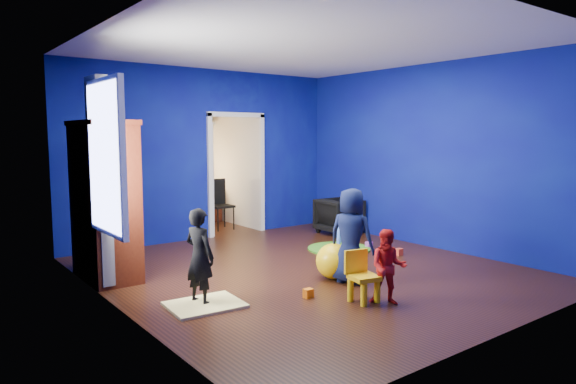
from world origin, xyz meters
TOP-DOWN VIEW (x-y plane):
  - floor at (0.00, 0.00)m, footprint 5.00×5.50m
  - ceiling at (0.00, 0.00)m, footprint 5.00×5.50m
  - wall_back at (0.00, 2.75)m, footprint 5.00×0.02m
  - wall_front at (0.00, -2.75)m, footprint 5.00×0.02m
  - wall_left at (-2.50, 0.00)m, footprint 0.02×5.50m
  - wall_right at (2.50, 0.00)m, footprint 0.02×5.50m
  - alcove at (0.60, 3.62)m, footprint 1.00×1.75m
  - armchair at (2.10, 1.64)m, footprint 0.72×0.70m
  - child_black at (-1.75, -0.35)m, footprint 0.34×0.43m
  - child_navy at (0.07, -0.75)m, footprint 0.55×0.66m
  - toddler_red at (-0.17, -1.56)m, footprint 0.49×0.49m
  - vase at (-2.21, 0.96)m, footprint 0.20×0.20m
  - potted_plant at (-2.21, 1.48)m, footprint 0.32×0.32m
  - tv_armoire at (-2.21, 1.26)m, footprint 0.58×1.14m
  - crt_tv at (-2.17, 1.26)m, footprint 0.46×0.70m
  - yellow_blanket at (-1.75, -0.45)m, footprint 0.80×0.66m
  - hopper_ball at (0.02, -0.50)m, footprint 0.45×0.45m
  - kid_chair at (-0.32, -1.36)m, footprint 0.34×0.34m
  - play_mat at (1.19, 0.67)m, footprint 0.98×0.98m
  - toy_arch at (1.19, 0.67)m, footprint 0.65×0.65m
  - window_left at (-2.48, 0.35)m, footprint 0.03×0.95m
  - curtain at (-2.37, 0.90)m, footprint 0.14×0.42m
  - doorway at (0.60, 2.75)m, footprint 1.16×0.10m
  - study_desk at (0.60, 4.26)m, footprint 0.88×0.44m
  - desk_monitor at (0.60, 4.38)m, footprint 0.40×0.05m
  - desk_lamp at (0.32, 4.32)m, footprint 0.14×0.14m
  - folding_chair at (0.60, 3.30)m, footprint 0.40×0.40m
  - book_shelf at (0.60, 4.37)m, footprint 0.88×0.24m
  - toy_0 at (1.65, -0.15)m, footprint 0.10×0.08m
  - toy_1 at (-0.71, -0.89)m, footprint 0.10×0.08m
  - toy_2 at (0.94, 0.51)m, footprint 0.11×0.11m
  - toy_3 at (1.65, 0.46)m, footprint 0.10×0.08m

SIDE VIEW (x-z plane):
  - floor at x=0.00m, z-range -0.01..0.01m
  - play_mat at x=1.19m, z-range 0.00..0.03m
  - yellow_blanket at x=-1.75m, z-range 0.00..0.03m
  - toy_arch at x=1.19m, z-range -0.41..0.45m
  - toy_0 at x=1.65m, z-range 0.00..0.10m
  - toy_1 at x=-0.71m, z-range 0.00..0.10m
  - toy_3 at x=1.65m, z-range 0.00..0.10m
  - toy_2 at x=0.94m, z-range 0.00..0.11m
  - hopper_ball at x=0.02m, z-range 0.00..0.45m
  - kid_chair at x=-0.32m, z-range 0.00..0.50m
  - armchair at x=2.10m, z-range 0.00..0.64m
  - study_desk at x=0.60m, z-range 0.00..0.75m
  - toddler_red at x=-0.17m, z-range 0.00..0.80m
  - folding_chair at x=0.60m, z-range 0.00..0.92m
  - child_black at x=-1.75m, z-range 0.00..1.03m
  - child_navy at x=0.07m, z-range 0.00..1.15m
  - desk_lamp at x=0.32m, z-range 0.86..1.00m
  - desk_monitor at x=0.60m, z-range 0.79..1.11m
  - tv_armoire at x=-2.21m, z-range 0.00..1.96m
  - crt_tv at x=-2.17m, z-range 0.75..1.29m
  - doorway at x=0.60m, z-range 0.00..2.10m
  - alcove at x=0.60m, z-range 0.00..2.50m
  - curtain at x=-2.37m, z-range 0.05..2.45m
  - wall_back at x=0.00m, z-range 0.00..2.90m
  - wall_front at x=0.00m, z-range 0.00..2.90m
  - wall_left at x=-2.50m, z-range 0.00..2.90m
  - wall_right at x=2.50m, z-range 0.00..2.90m
  - window_left at x=-2.48m, z-range 0.77..2.33m
  - book_shelf at x=0.60m, z-range 2.00..2.04m
  - vase at x=-2.21m, z-range 1.96..2.14m
  - potted_plant at x=-2.21m, z-range 1.96..2.40m
  - ceiling at x=0.00m, z-range 2.90..2.90m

